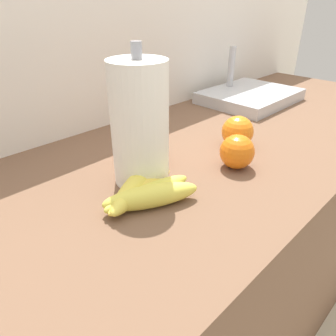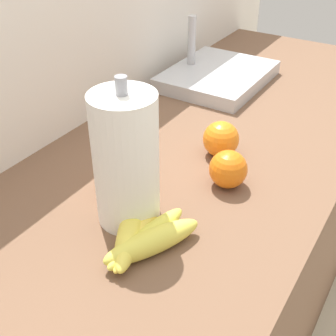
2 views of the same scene
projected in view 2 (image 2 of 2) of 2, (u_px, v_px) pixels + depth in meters
The scene contains 8 objects.
counter at pixel (194, 279), 1.25m from camera, with size 1.82×0.63×0.86m, color brown.
wall_back at pixel (93, 179), 1.28m from camera, with size 2.22×0.06×1.30m, color silver.
banana_bunch at pixel (142, 236), 0.75m from camera, with size 0.20×0.17×0.04m.
orange_back_left at pixel (126, 177), 0.86m from camera, with size 0.08×0.08×0.08m, color orange.
orange_front at pixel (228, 169), 0.88m from camera, with size 0.08×0.08×0.08m, color orange.
orange_far_right at pixel (221, 139), 0.98m from camera, with size 0.08×0.08×0.08m, color orange.
paper_towel_roll at pixel (126, 161), 0.75m from camera, with size 0.11×0.11×0.28m.
sink_basin at pixel (217, 75), 1.33m from camera, with size 0.34×0.27×0.18m.
Camera 2 is at (-0.77, -0.39, 1.39)m, focal length 47.24 mm.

